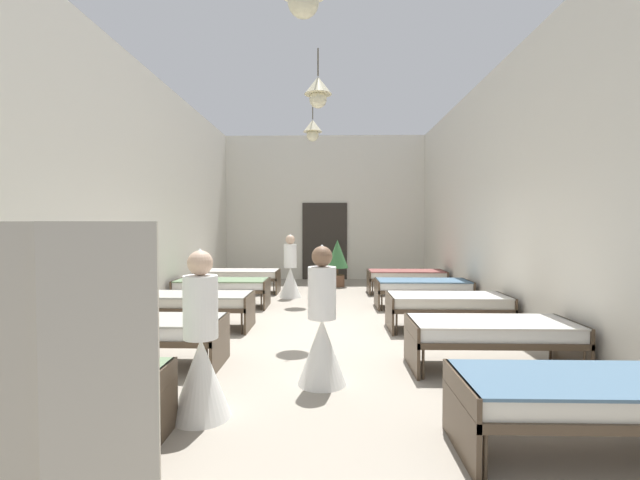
% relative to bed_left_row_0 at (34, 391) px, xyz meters
% --- Properties ---
extents(ground_plane, '(6.83, 13.84, 0.10)m').
position_rel_bed_left_row_0_xyz_m(ground_plane, '(2.06, 3.80, -0.49)').
color(ground_plane, '#9E9384').
extents(room_shell, '(6.63, 13.44, 4.51)m').
position_rel_bed_left_row_0_xyz_m(room_shell, '(2.06, 5.17, 1.82)').
color(room_shell, silver).
rests_on(room_shell, ground).
extents(bed_left_row_0, '(1.90, 0.84, 0.57)m').
position_rel_bed_left_row_0_xyz_m(bed_left_row_0, '(0.00, 0.00, 0.00)').
color(bed_left_row_0, '#473828').
rests_on(bed_left_row_0, ground).
extents(bed_right_row_0, '(1.90, 0.84, 0.57)m').
position_rel_bed_left_row_0_xyz_m(bed_right_row_0, '(4.13, 0.00, 0.00)').
color(bed_right_row_0, '#473828').
rests_on(bed_right_row_0, ground).
extents(bed_left_row_1, '(1.90, 0.84, 0.57)m').
position_rel_bed_left_row_0_xyz_m(bed_left_row_1, '(0.00, 1.90, 0.00)').
color(bed_left_row_1, '#473828').
rests_on(bed_left_row_1, ground).
extents(bed_right_row_1, '(1.90, 0.84, 0.57)m').
position_rel_bed_left_row_0_xyz_m(bed_right_row_1, '(4.13, 1.90, 0.00)').
color(bed_right_row_1, '#473828').
rests_on(bed_right_row_1, ground).
extents(bed_left_row_2, '(1.90, 0.84, 0.57)m').
position_rel_bed_left_row_0_xyz_m(bed_left_row_2, '(0.00, 3.80, 0.00)').
color(bed_left_row_2, '#473828').
rests_on(bed_left_row_2, ground).
extents(bed_right_row_2, '(1.90, 0.84, 0.57)m').
position_rel_bed_left_row_0_xyz_m(bed_right_row_2, '(4.13, 3.80, 0.00)').
color(bed_right_row_2, '#473828').
rests_on(bed_right_row_2, ground).
extents(bed_left_row_3, '(1.90, 0.84, 0.57)m').
position_rel_bed_left_row_0_xyz_m(bed_left_row_3, '(0.00, 5.70, 0.00)').
color(bed_left_row_3, '#473828').
rests_on(bed_left_row_3, ground).
extents(bed_right_row_3, '(1.90, 0.84, 0.57)m').
position_rel_bed_left_row_0_xyz_m(bed_right_row_3, '(4.13, 5.70, 0.00)').
color(bed_right_row_3, '#473828').
rests_on(bed_right_row_3, ground).
extents(bed_left_row_4, '(1.90, 0.84, 0.57)m').
position_rel_bed_left_row_0_xyz_m(bed_left_row_4, '(0.00, 7.60, 0.00)').
color(bed_left_row_4, '#473828').
rests_on(bed_left_row_4, ground).
extents(bed_right_row_4, '(1.90, 0.84, 0.57)m').
position_rel_bed_left_row_0_xyz_m(bed_right_row_4, '(4.13, 7.60, 0.00)').
color(bed_right_row_4, '#473828').
rests_on(bed_right_row_4, ground).
extents(nurse_near_aisle, '(0.52, 0.52, 1.49)m').
position_rel_bed_left_row_0_xyz_m(nurse_near_aisle, '(1.30, 6.93, 0.09)').
color(nurse_near_aisle, white).
rests_on(nurse_near_aisle, ground).
extents(nurse_mid_aisle, '(0.52, 0.52, 1.49)m').
position_rel_bed_left_row_0_xyz_m(nurse_mid_aisle, '(2.15, 1.37, 0.09)').
color(nurse_mid_aisle, white).
rests_on(nurse_mid_aisle, ground).
extents(nurse_far_aisle, '(0.52, 0.52, 1.49)m').
position_rel_bed_left_row_0_xyz_m(nurse_far_aisle, '(1.11, 0.55, 0.09)').
color(nurse_far_aisle, white).
rests_on(nurse_far_aisle, ground).
extents(potted_plant, '(0.60, 0.60, 1.30)m').
position_rel_bed_left_row_0_xyz_m(potted_plant, '(2.44, 8.75, 0.36)').
color(potted_plant, brown).
rests_on(potted_plant, ground).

